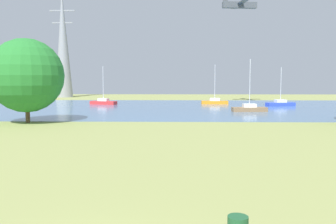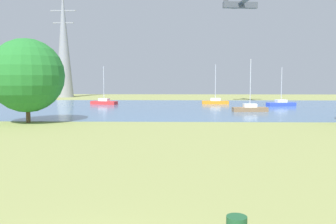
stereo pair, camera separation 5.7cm
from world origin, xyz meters
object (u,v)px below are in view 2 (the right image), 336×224
sailboat_red (104,102)px  light_aircraft (240,5)px  sailboat_blue (281,104)px  sailboat_brown (250,108)px  electricity_pylon (64,43)px  tree_east_near (27,76)px  sailboat_orange (215,102)px

sailboat_red → light_aircraft: bearing=10.3°
sailboat_blue → sailboat_brown: bearing=-124.7°
electricity_pylon → sailboat_blue: bearing=-33.4°
sailboat_red → sailboat_blue: 30.79m
tree_east_near → electricity_pylon: bearing=103.8°
electricity_pylon → sailboat_red: bearing=-60.0°
sailboat_red → sailboat_brown: bearing=-30.8°
sailboat_brown → sailboat_blue: (7.30, 10.55, -0.01)m
tree_east_near → light_aircraft: 43.98m
electricity_pylon → light_aircraft: electricity_pylon is taller
sailboat_orange → sailboat_brown: bearing=-78.1°
sailboat_red → tree_east_near: size_ratio=0.79×
sailboat_brown → sailboat_blue: sailboat_brown is taller
sailboat_brown → tree_east_near: 29.27m
sailboat_red → sailboat_blue: sailboat_red is taller
sailboat_red → light_aircraft: light_aircraft is taller
sailboat_red → tree_east_near: bearing=-94.6°
sailboat_brown → sailboat_red: sailboat_brown is taller
sailboat_orange → sailboat_red: (-20.08, -1.40, -0.00)m
sailboat_blue → light_aircraft: 20.37m
sailboat_brown → electricity_pylon: bearing=133.5°
electricity_pylon → light_aircraft: bearing=-29.2°
sailboat_brown → tree_east_near: bearing=-151.9°
sailboat_blue → electricity_pylon: size_ratio=0.24×
sailboat_orange → electricity_pylon: electricity_pylon is taller
electricity_pylon → light_aircraft: (40.38, -22.59, 4.74)m
sailboat_blue → sailboat_orange: bearing=155.7°
sailboat_orange → sailboat_brown: (3.24, -15.31, 0.00)m
sailboat_blue → tree_east_near: bearing=-143.6°
sailboat_orange → electricity_pylon: (-35.69, 25.70, 13.11)m
sailboat_red → tree_east_near: (-2.22, -27.52, 4.41)m
sailboat_blue → tree_east_near: 41.00m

